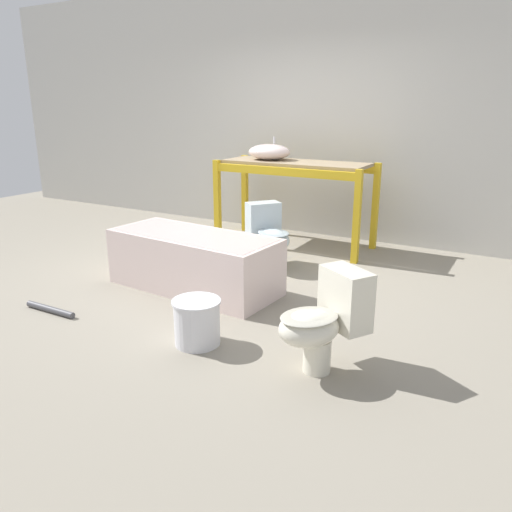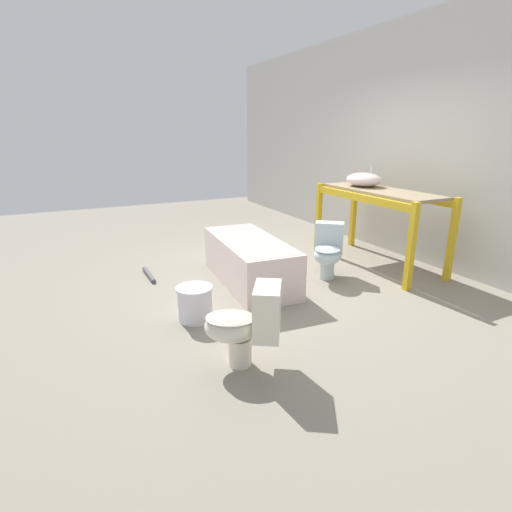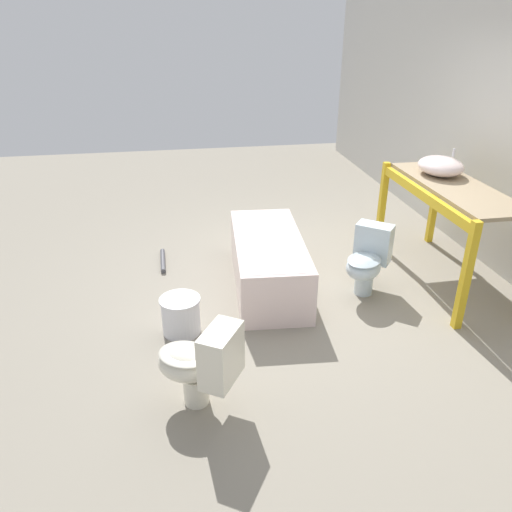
{
  "view_description": "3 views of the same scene",
  "coord_description": "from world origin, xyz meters",
  "views": [
    {
      "loc": [
        2.6,
        -3.97,
        1.67
      ],
      "look_at": [
        0.67,
        -0.59,
        0.47
      ],
      "focal_mm": 35.0,
      "sensor_mm": 36.0,
      "label": 1
    },
    {
      "loc": [
        4.01,
        -2.37,
        1.74
      ],
      "look_at": [
        0.58,
        -0.67,
        0.54
      ],
      "focal_mm": 28.0,
      "sensor_mm": 36.0,
      "label": 2
    },
    {
      "loc": [
        4.32,
        -1.33,
        2.51
      ],
      "look_at": [
        0.47,
        -0.65,
        0.61
      ],
      "focal_mm": 35.0,
      "sensor_mm": 36.0,
      "label": 3
    }
  ],
  "objects": [
    {
      "name": "toilet_near",
      "position": [
        1.54,
        -1.23,
        0.36
      ],
      "size": [
        0.59,
        0.67,
        0.66
      ],
      "rotation": [
        0.0,
        0.0,
        -0.56
      ],
      "color": "silver",
      "rests_on": "ground_plane"
    },
    {
      "name": "sink_basin",
      "position": [
        -0.28,
        1.4,
        1.11
      ],
      "size": [
        0.52,
        0.44,
        0.27
      ],
      "color": "silver",
      "rests_on": "shelving_rack"
    },
    {
      "name": "bathtub_main",
      "position": [
        -0.08,
        -0.43,
        0.3
      ],
      "size": [
        1.65,
        0.79,
        0.53
      ],
      "rotation": [
        0.0,
        0.0,
        -0.08
      ],
      "color": "silver",
      "rests_on": "ground_plane"
    },
    {
      "name": "shelving_rack",
      "position": [
        0.07,
        1.4,
        0.85
      ],
      "size": [
        1.85,
        0.73,
        1.02
      ],
      "color": "gold",
      "rests_on": "ground_plane"
    },
    {
      "name": "loose_pipe",
      "position": [
        -0.78,
        -1.49,
        0.03
      ],
      "size": [
        0.53,
        0.06,
        0.05
      ],
      "color": "#4C4C51",
      "rests_on": "ground_plane"
    },
    {
      "name": "bucket_white",
      "position": [
        0.61,
        -1.34,
        0.18
      ],
      "size": [
        0.35,
        0.35,
        0.33
      ],
      "color": "silver",
      "rests_on": "ground_plane"
    },
    {
      "name": "ground_plane",
      "position": [
        0.0,
        0.0,
        0.0
      ],
      "size": [
        12.0,
        12.0,
        0.0
      ],
      "primitive_type": "plane",
      "color": "gray"
    },
    {
      "name": "toilet_far",
      "position": [
        0.21,
        0.5,
        0.36
      ],
      "size": [
        0.66,
        0.62,
        0.66
      ],
      "rotation": [
        0.0,
        0.0,
        0.89
      ],
      "color": "silver",
      "rests_on": "ground_plane"
    }
  ]
}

